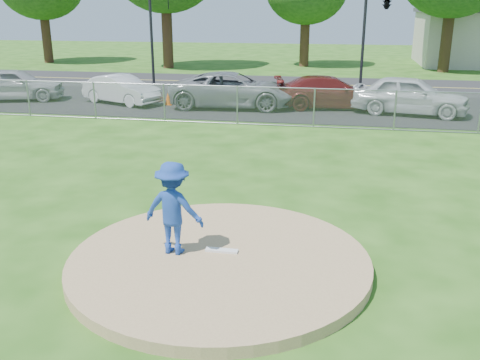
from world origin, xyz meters
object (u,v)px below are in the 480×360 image
object	(u,v)px
pitcher	(173,208)
parked_car_silver	(14,84)
traffic_signal_left	(155,26)
parked_car_gray	(233,90)
parked_car_pearl	(410,95)
parked_car_white	(122,89)
parked_car_darkred	(329,92)
traffic_signal_center	(385,3)
traffic_cone	(168,98)

from	to	relation	value
pitcher	parked_car_silver	size ratio (longest dim) A/B	0.36
traffic_signal_left	pitcher	bearing A→B (deg)	-70.16
parked_car_gray	parked_car_pearl	bearing A→B (deg)	-95.53
traffic_signal_left	parked_car_silver	world-z (taller)	traffic_signal_left
parked_car_silver	parked_car_gray	distance (m)	10.98
traffic_signal_left	pitcher	xyz separation A→B (m)	(7.92, -21.96, -2.31)
parked_car_silver	parked_car_pearl	xyz separation A→B (m)	(18.80, -0.11, 0.03)
traffic_signal_left	parked_car_pearl	xyz separation A→B (m)	(13.67, -6.60, -2.53)
parked_car_silver	parked_car_pearl	world-z (taller)	parked_car_pearl
parked_car_white	parked_car_darkred	distance (m)	9.81
parked_car_silver	parked_car_gray	xyz separation A→B (m)	(10.97, 0.12, 0.00)
traffic_signal_center	pitcher	bearing A→B (deg)	-102.35
parked_car_darkred	pitcher	bearing A→B (deg)	160.94
pitcher	parked_car_darkred	bearing A→B (deg)	-91.45
traffic_cone	parked_car_darkred	distance (m)	7.52
traffic_signal_left	parked_car_silver	xyz separation A→B (m)	(-5.12, -6.50, -2.56)
parked_car_gray	traffic_cone	bearing A→B (deg)	85.25
traffic_signal_left	parked_car_darkred	xyz separation A→B (m)	(10.22, -5.74, -2.63)
traffic_cone	parked_car_white	distance (m)	2.33
parked_car_pearl	parked_car_gray	bearing A→B (deg)	99.12
traffic_signal_left	traffic_cone	bearing A→B (deg)	-66.68
traffic_signal_center	pitcher	world-z (taller)	traffic_signal_center
parked_car_darkred	parked_car_pearl	world-z (taller)	parked_car_pearl
traffic_cone	parked_car_gray	xyz separation A→B (m)	(3.12, -0.05, 0.46)
traffic_signal_center	parked_car_gray	size ratio (longest dim) A/B	0.97
parked_car_silver	parked_car_gray	bearing A→B (deg)	-106.50
traffic_signal_left	traffic_signal_center	world-z (taller)	same
parked_car_pearl	parked_car_darkred	bearing A→B (deg)	86.69
parked_car_gray	parked_car_darkred	world-z (taller)	parked_car_gray
traffic_signal_left	parked_car_pearl	size ratio (longest dim) A/B	1.16
parked_car_gray	parked_car_white	bearing A→B (deg)	86.13
traffic_signal_center	pitcher	xyz separation A→B (m)	(-4.81, -21.96, -3.56)
traffic_signal_left	traffic_signal_center	bearing A→B (deg)	-0.00
parked_car_gray	parked_car_darkred	xyz separation A→B (m)	(4.37, 0.64, -0.08)
traffic_signal_center	parked_car_gray	bearing A→B (deg)	-137.17
traffic_signal_center	parked_car_white	distance (m)	14.41
pitcher	parked_car_silver	bearing A→B (deg)	-43.25
parked_car_white	parked_car_darkred	size ratio (longest dim) A/B	0.82
traffic_signal_center	traffic_cone	size ratio (longest dim) A/B	8.37
traffic_signal_left	parked_car_white	bearing A→B (deg)	-86.17
traffic_signal_left	parked_car_darkred	world-z (taller)	traffic_signal_left
parked_car_silver	parked_car_pearl	bearing A→B (deg)	-107.43
parked_car_gray	traffic_signal_center	bearing A→B (deg)	-51.07
parked_car_silver	parked_car_pearl	distance (m)	18.80
traffic_signal_center	parked_car_pearl	size ratio (longest dim) A/B	1.16
traffic_signal_center	parked_car_pearl	world-z (taller)	traffic_signal_center
traffic_cone	parked_car_white	bearing A→B (deg)	-178.78
parked_car_silver	parked_car_white	distance (m)	5.55
traffic_signal_center	parked_car_silver	xyz separation A→B (m)	(-17.86, -6.50, -3.81)
traffic_signal_left	parked_car_pearl	bearing A→B (deg)	-25.77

